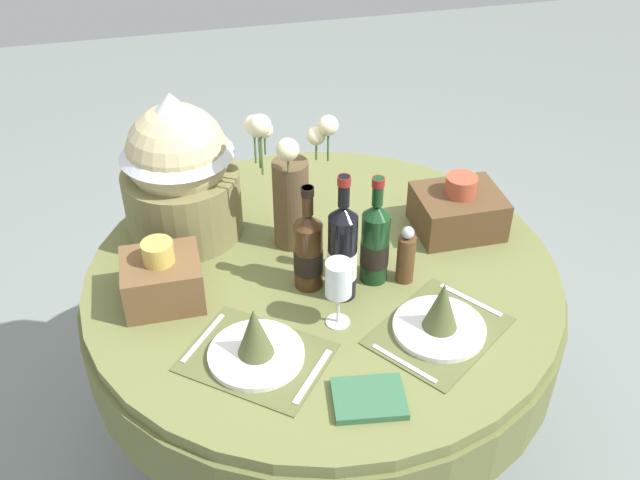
% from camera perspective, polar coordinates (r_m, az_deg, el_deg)
% --- Properties ---
extents(ground, '(8.00, 8.00, 0.00)m').
position_cam_1_polar(ground, '(2.67, 0.17, -15.26)').
color(ground, gray).
extents(dining_table, '(1.38, 1.38, 0.77)m').
position_cam_1_polar(dining_table, '(2.21, 0.20, -5.14)').
color(dining_table, olive).
rests_on(dining_table, ground).
extents(place_setting_left, '(0.43, 0.42, 0.16)m').
position_cam_1_polar(place_setting_left, '(1.83, -4.99, -8.00)').
color(place_setting_left, brown).
rests_on(place_setting_left, dining_table).
extents(place_setting_right, '(0.43, 0.41, 0.16)m').
position_cam_1_polar(place_setting_right, '(1.92, 9.26, -5.95)').
color(place_setting_right, brown).
rests_on(place_setting_right, dining_table).
extents(flower_vase, '(0.25, 0.17, 0.45)m').
position_cam_1_polar(flower_vase, '(2.10, -2.48, 4.41)').
color(flower_vase, brown).
rests_on(flower_vase, dining_table).
extents(wine_bottle_left, '(0.08, 0.08, 0.32)m').
position_cam_1_polar(wine_bottle_left, '(1.99, -0.91, -0.77)').
color(wine_bottle_left, '#422814').
rests_on(wine_bottle_left, dining_table).
extents(wine_bottle_centre, '(0.08, 0.08, 0.38)m').
position_cam_1_polar(wine_bottle_centre, '(1.95, 1.75, -0.91)').
color(wine_bottle_centre, black).
rests_on(wine_bottle_centre, dining_table).
extents(wine_bottle_right, '(0.08, 0.08, 0.33)m').
position_cam_1_polar(wine_bottle_right, '(2.02, 4.26, -0.18)').
color(wine_bottle_right, '#143819').
rests_on(wine_bottle_right, dining_table).
extents(wine_glass_left, '(0.07, 0.07, 0.20)m').
position_cam_1_polar(wine_glass_left, '(1.86, 1.44, -3.14)').
color(wine_glass_left, silver).
rests_on(wine_glass_left, dining_table).
extents(pepper_mill, '(0.05, 0.05, 0.18)m').
position_cam_1_polar(pepper_mill, '(2.05, 6.63, -1.25)').
color(pepper_mill, brown).
rests_on(pepper_mill, dining_table).
extents(book_on_table, '(0.18, 0.15, 0.02)m').
position_cam_1_polar(book_on_table, '(1.76, 3.78, -12.07)').
color(book_on_table, '#336642').
rests_on(book_on_table, dining_table).
extents(gift_tub_back_left, '(0.35, 0.35, 0.46)m').
position_cam_1_polar(gift_tub_back_left, '(2.18, -10.85, 5.83)').
color(gift_tub_back_left, olive).
rests_on(gift_tub_back_left, dining_table).
extents(woven_basket_side_left, '(0.21, 0.18, 0.19)m').
position_cam_1_polar(woven_basket_side_left, '(2.02, -12.05, -2.90)').
color(woven_basket_side_left, brown).
rests_on(woven_basket_side_left, dining_table).
extents(woven_basket_side_right, '(0.25, 0.21, 0.19)m').
position_cam_1_polar(woven_basket_side_right, '(2.28, 10.57, 2.31)').
color(woven_basket_side_right, brown).
rests_on(woven_basket_side_right, dining_table).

